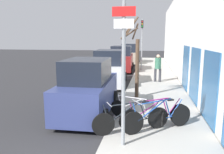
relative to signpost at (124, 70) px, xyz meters
name	(u,v)px	position (x,y,z in m)	size (l,w,h in m)	color
ground_plane	(114,84)	(-1.61, 8.42, -2.18)	(80.00, 80.00, 0.00)	#28282B
sidewalk_curb	(154,77)	(0.99, 11.22, -2.10)	(3.20, 32.00, 0.15)	#9E9B93
building_facade	(181,35)	(2.74, 11.12, 1.05)	(0.23, 32.00, 6.50)	silver
signpost	(124,70)	(0.00, 0.00, 0.00)	(0.57, 0.12, 3.71)	gray
bicycle_0	(132,119)	(0.16, 0.86, -1.62)	(2.21, 1.16, 0.95)	black
bicycle_1	(158,117)	(0.95, 1.13, -1.61)	(2.10, 1.32, 0.98)	black
bicycle_2	(155,115)	(0.87, 1.35, -1.62)	(2.18, 1.20, 0.95)	black
bicycle_3	(136,111)	(0.24, 1.74, -1.66)	(1.93, 1.03, 0.86)	black
parked_car_0	(88,90)	(-1.70, 2.59, -1.18)	(2.01, 4.18, 2.19)	navy
parked_car_1	(110,69)	(-1.90, 8.29, -1.17)	(2.24, 4.53, 2.24)	silver
parked_car_2	(122,60)	(-1.92, 14.30, -1.13)	(2.26, 4.65, 2.30)	maroon
parked_car_3	(130,55)	(-1.76, 20.47, -1.13)	(2.16, 4.78, 2.33)	gray
pedestrian_near	(158,66)	(1.16, 9.00, -1.00)	(0.46, 0.40, 1.78)	#333338
street_tree	(136,61)	(-0.01, 4.91, -0.28)	(0.92, 0.70, 3.80)	#4C3828
traffic_light	(142,38)	(-0.13, 14.51, 0.86)	(0.20, 0.30, 4.50)	gray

